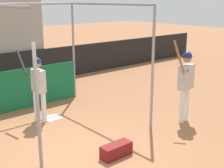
{
  "coord_description": "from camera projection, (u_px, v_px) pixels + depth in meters",
  "views": [
    {
      "loc": [
        -3.31,
        -4.89,
        3.23
      ],
      "look_at": [
        1.85,
        1.12,
        1.06
      ],
      "focal_mm": 50.0,
      "sensor_mm": 36.0,
      "label": 1
    }
  ],
  "objects": [
    {
      "name": "player_waiting",
      "position": [
        186.0,
        79.0,
        8.16
      ],
      "size": [
        0.8,
        0.56,
        2.22
      ],
      "rotation": [
        0.0,
        0.0,
        -3.04
      ],
      "color": "white",
      "rests_on": "ground"
    },
    {
      "name": "home_plate",
      "position": [
        52.0,
        118.0,
        8.72
      ],
      "size": [
        0.44,
        0.44,
        0.02
      ],
      "color": "white",
      "rests_on": "ground"
    },
    {
      "name": "equipment_bag",
      "position": [
        116.0,
        150.0,
        6.57
      ],
      "size": [
        0.7,
        0.28,
        0.28
      ],
      "color": "maroon",
      "rests_on": "ground"
    },
    {
      "name": "ground_plane",
      "position": [
        80.0,
        159.0,
        6.51
      ],
      "size": [
        60.0,
        60.0,
        0.0
      ],
      "primitive_type": "plane",
      "color": "#9E6642"
    },
    {
      "name": "player_batter",
      "position": [
        38.0,
        84.0,
        8.22
      ],
      "size": [
        0.53,
        0.91,
        1.92
      ],
      "rotation": [
        0.0,
        0.0,
        1.57
      ],
      "color": "white",
      "rests_on": "ground"
    },
    {
      "name": "batting_cage",
      "position": [
        42.0,
        68.0,
        8.8
      ],
      "size": [
        3.23,
        3.56,
        3.12
      ],
      "color": "gray",
      "rests_on": "ground"
    }
  ]
}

